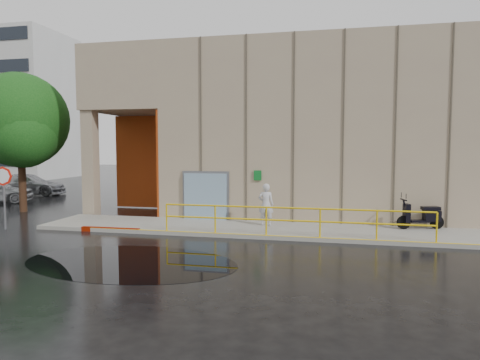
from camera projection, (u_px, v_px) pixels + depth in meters
The scene contains 12 objects.
ground at pixel (143, 256), 12.99m from camera, with size 120.00×120.00×0.00m, color black.
sidewalk at pixel (289, 231), 16.53m from camera, with size 20.00×3.00×0.15m, color gray.
building at pixel (323, 130), 22.30m from camera, with size 20.00×10.17×8.00m.
guardrail at pixel (293, 221), 15.12m from camera, with size 9.56×0.06×1.03m.
distant_building at pixel (11, 107), 45.53m from camera, with size 12.00×8.08×15.00m.
person at pixel (266, 204), 17.15m from camera, with size 0.62×0.41×1.69m, color #BABBBF.
scooter at pixel (421, 208), 16.39m from camera, with size 1.84×0.98×1.39m.
stop_sign at pixel (3, 184), 17.00m from camera, with size 0.76×0.14×2.52m.
red_curb at pixel (110, 230), 16.59m from camera, with size 2.40×0.18×0.18m, color #7D1401.
puddle at pixel (130, 262), 12.27m from camera, with size 6.35×3.91×0.01m, color black.
car_c at pixel (28, 185), 29.30m from camera, with size 2.00×4.92×1.43m, color #A2A3A8.
tree_near at pixel (21, 124), 21.31m from camera, with size 4.74×4.74×7.01m.
Camera 1 is at (5.56, -11.87, 3.32)m, focal length 32.00 mm.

